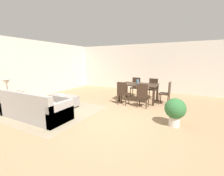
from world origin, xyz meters
TOP-DOWN VIEW (x-y plane):
  - ground_plane at (0.00, 0.00)m, footprint 10.80×10.80m
  - wall_back at (0.00, 5.00)m, footprint 9.00×0.12m
  - wall_left at (-4.50, 0.50)m, footprint 0.12×11.00m
  - area_rug at (-2.08, -0.18)m, footprint 3.00×2.80m
  - couch at (-2.05, -0.86)m, footprint 2.30×0.89m
  - ottoman_table at (-2.11, 0.44)m, footprint 1.19×0.46m
  - side_table at (-3.49, -0.79)m, footprint 0.40×0.40m
  - table_lamp at (-3.49, -0.79)m, footprint 0.26×0.26m
  - dining_table at (0.23, 2.50)m, footprint 1.56×0.96m
  - dining_chair_near_left at (-0.18, 1.69)m, footprint 0.41×0.41m
  - dining_chair_near_right at (0.65, 1.63)m, footprint 0.41×0.41m
  - dining_chair_far_left at (-0.19, 3.36)m, footprint 0.40×0.40m
  - dining_chair_far_right at (0.66, 3.31)m, footprint 0.43×0.43m
  - dining_chair_head_east at (1.39, 2.52)m, footprint 0.42×0.42m
  - vase_centerpiece at (0.17, 2.52)m, footprint 0.11×0.11m
  - book_on_ottoman at (-2.19, 0.40)m, footprint 0.31×0.27m
  - potted_plant at (1.85, 0.48)m, footprint 0.55×0.55m

SIDE VIEW (x-z plane):
  - ground_plane at x=0.00m, z-range 0.00..0.00m
  - area_rug at x=-2.08m, z-range 0.00..0.01m
  - ottoman_table at x=-2.11m, z-range 0.03..0.46m
  - couch at x=-2.05m, z-range -0.14..0.72m
  - book_on_ottoman at x=-2.19m, z-range 0.43..0.47m
  - potted_plant at x=1.85m, z-range 0.07..0.84m
  - side_table at x=-3.49m, z-range 0.17..0.76m
  - dining_chair_near_left at x=-0.18m, z-range 0.06..0.98m
  - dining_chair_near_right at x=0.65m, z-range 0.06..0.98m
  - dining_chair_far_left at x=-0.19m, z-range 0.06..0.98m
  - dining_chair_far_right at x=0.66m, z-range 0.06..0.98m
  - dining_chair_head_east at x=1.39m, z-range 0.06..0.98m
  - dining_table at x=0.23m, z-range 0.29..1.05m
  - vase_centerpiece at x=0.17m, z-range 0.76..0.94m
  - table_lamp at x=-3.49m, z-range 0.74..1.26m
  - wall_back at x=0.00m, z-range 0.00..2.70m
  - wall_left at x=-4.50m, z-range 0.00..2.70m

